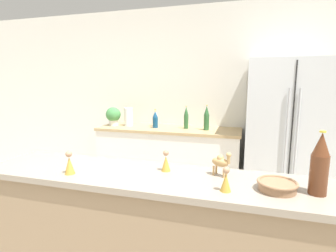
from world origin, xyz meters
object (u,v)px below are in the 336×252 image
object	(u,v)px
back_bottle_2	(155,120)
wine_bottle	(320,164)
potted_plant	(113,115)
wise_man_figurine_purple	(166,162)
fruit_bowl	(277,185)
back_bottle_0	(186,118)
back_bottle_1	(155,118)
wise_man_figurine_crimson	(69,164)
wise_man_figurine_blue	(226,181)
back_bottle_3	(207,118)
camel_figurine	(221,162)
refrigerator	(286,137)
paper_towel_roll	(128,117)

from	to	relation	value
back_bottle_2	wine_bottle	size ratio (longest dim) A/B	0.76
potted_plant	wise_man_figurine_purple	distance (m)	2.33
wine_bottle	fruit_bowl	xyz separation A→B (m)	(-0.18, -0.01, -0.12)
back_bottle_0	back_bottle_1	xyz separation A→B (m)	(-0.46, 0.08, -0.03)
back_bottle_0	potted_plant	bearing A→B (deg)	-177.54
back_bottle_0	wise_man_figurine_crimson	world-z (taller)	back_bottle_0
back_bottle_0	wise_man_figurine_crimson	distance (m)	2.15
fruit_bowl	wise_man_figurine_blue	xyz separation A→B (m)	(-0.24, -0.08, 0.03)
back_bottle_1	back_bottle_3	world-z (taller)	back_bottle_3
back_bottle_0	wise_man_figurine_purple	distance (m)	1.97
potted_plant	camel_figurine	distance (m)	2.52
back_bottle_1	back_bottle_3	bearing A→B (deg)	-8.57
refrigerator	wine_bottle	distance (m)	1.99
back_bottle_3	paper_towel_roll	bearing A→B (deg)	179.01
wine_bottle	camel_figurine	distance (m)	0.47
camel_figurine	wise_man_figurine_purple	size ratio (longest dim) A/B	1.13
paper_towel_roll	back_bottle_0	xyz separation A→B (m)	(0.83, 0.01, 0.01)
fruit_bowl	wise_man_figurine_crimson	size ratio (longest dim) A/B	1.40
camel_figurine	back_bottle_1	bearing A→B (deg)	118.43
paper_towel_roll	fruit_bowl	world-z (taller)	paper_towel_roll
potted_plant	wine_bottle	world-z (taller)	wine_bottle
back_bottle_2	camel_figurine	size ratio (longest dim) A/B	1.62
camel_figurine	wise_man_figurine_purple	distance (m)	0.32
paper_towel_roll	back_bottle_2	distance (m)	0.42
potted_plant	wise_man_figurine_crimson	world-z (taller)	potted_plant
back_bottle_2	wise_man_figurine_crimson	distance (m)	2.10
back_bottle_3	back_bottle_2	bearing A→B (deg)	-177.96
back_bottle_0	refrigerator	bearing A→B (deg)	-3.73
potted_plant	paper_towel_roll	bearing A→B (deg)	9.15
potted_plant	wise_man_figurine_blue	world-z (taller)	potted_plant
wise_man_figurine_purple	fruit_bowl	bearing A→B (deg)	-11.28
potted_plant	fruit_bowl	size ratio (longest dim) A/B	1.37
refrigerator	fruit_bowl	world-z (taller)	refrigerator
back_bottle_1	refrigerator	bearing A→B (deg)	-5.48
back_bottle_0	wise_man_figurine_blue	bearing A→B (deg)	-72.57
back_bottle_1	paper_towel_roll	bearing A→B (deg)	-166.05
wise_man_figurine_blue	wise_man_figurine_crimson	distance (m)	0.87
wise_man_figurine_crimson	camel_figurine	bearing A→B (deg)	14.36
camel_figurine	potted_plant	bearing A→B (deg)	131.60
potted_plant	camel_figurine	size ratio (longest dim) A/B	1.83
wise_man_figurine_crimson	back_bottle_2	bearing A→B (deg)	95.85
paper_towel_roll	wise_man_figurine_purple	distance (m)	2.24
back_bottle_2	wise_man_figurine_crimson	size ratio (longest dim) A/B	1.70
back_bottle_1	back_bottle_2	xyz separation A→B (m)	(0.05, -0.14, -0.00)
paper_towel_roll	back_bottle_0	size ratio (longest dim) A/B	0.86
fruit_bowl	camel_figurine	distance (m)	0.31
back_bottle_0	wine_bottle	xyz separation A→B (m)	(1.08, -2.05, 0.09)
refrigerator	wise_man_figurine_blue	world-z (taller)	refrigerator
back_bottle_1	wise_man_figurine_blue	bearing A→B (deg)	-62.98
wine_bottle	fruit_bowl	world-z (taller)	wine_bottle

